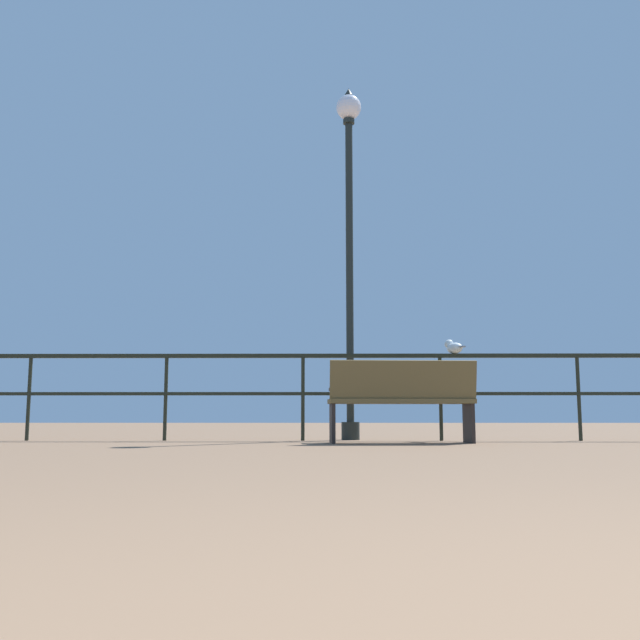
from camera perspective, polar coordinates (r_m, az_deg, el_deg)
name	(u,v)px	position (r m, az deg, el deg)	size (l,w,h in m)	color
pier_railing	(371,377)	(8.65, 4.16, -4.59)	(25.05, 0.05, 1.05)	black
bench_near_left	(402,396)	(7.84, 6.59, -6.11)	(1.62, 0.67, 0.90)	brown
lamppost_center	(349,213)	(9.32, 2.37, 8.59)	(0.33, 0.33, 4.62)	black
seagull_on_rail	(454,347)	(8.82, 10.70, -2.16)	(0.24, 0.37, 0.18)	silver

